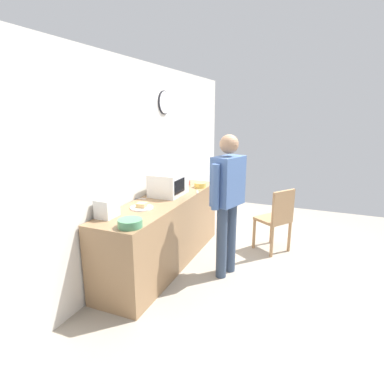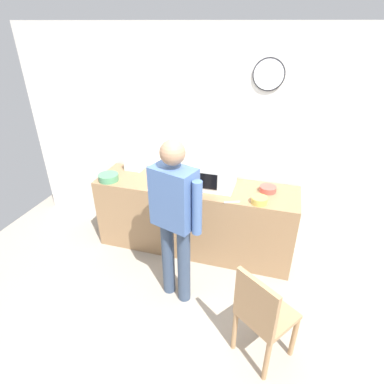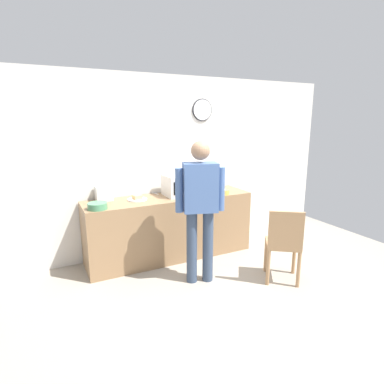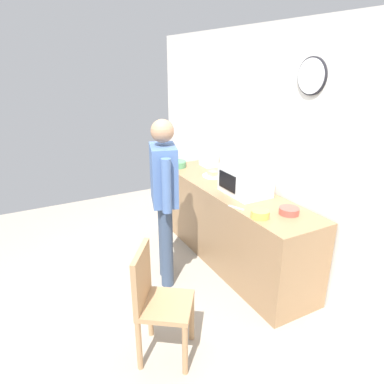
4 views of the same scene
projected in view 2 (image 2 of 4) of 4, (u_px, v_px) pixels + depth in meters
ground_plane at (189, 328)px, 3.00m from camera, size 6.00×6.00×0.00m
back_wall at (228, 144)px, 3.72m from camera, size 5.40×0.13×2.60m
kitchen_counter at (195, 217)px, 3.89m from camera, size 2.39×0.62×0.90m
microwave at (213, 174)px, 3.57m from camera, size 0.50×0.39×0.30m
sandwich_plate at (160, 177)px, 3.81m from camera, size 0.27×0.27×0.07m
salad_bowl at (268, 189)px, 3.51m from camera, size 0.19×0.19×0.06m
cereal_bowl at (109, 177)px, 3.76m from camera, size 0.24×0.24×0.08m
mixing_bowl at (259, 200)px, 3.29m from camera, size 0.17×0.17×0.07m
toaster at (135, 162)px, 4.02m from camera, size 0.22×0.18×0.20m
fork_utensil at (232, 202)px, 3.31m from camera, size 0.16×0.08×0.01m
spoon_utensil at (192, 173)px, 3.94m from camera, size 0.06×0.17×0.01m
person_standing at (174, 214)px, 2.89m from camera, size 0.57×0.35×1.74m
wooden_chair at (262, 314)px, 2.51m from camera, size 0.56×0.56×0.94m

